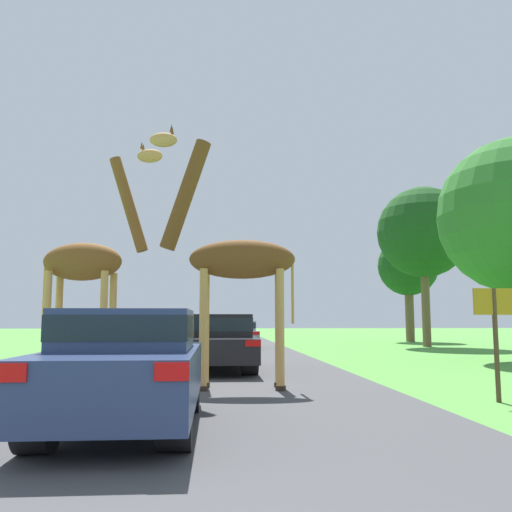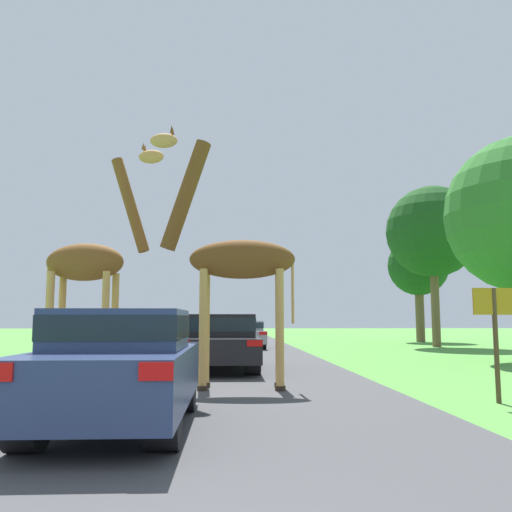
% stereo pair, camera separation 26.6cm
% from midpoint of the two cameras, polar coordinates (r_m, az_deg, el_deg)
% --- Properties ---
extents(road, '(8.16, 120.00, 0.00)m').
position_cam_midpoint_polar(road, '(31.31, -5.74, -9.10)').
color(road, '#424244').
rests_on(road, ground).
extents(giraffe_near_road, '(2.97, 0.81, 5.28)m').
position_cam_midpoint_polar(giraffe_near_road, '(10.77, -3.29, -0.16)').
color(giraffe_near_road, tan).
rests_on(giraffe_near_road, ground).
extents(giraffe_companion, '(2.61, 0.93, 5.20)m').
position_cam_midpoint_polar(giraffe_companion, '(12.22, -17.83, -0.90)').
color(giraffe_companion, tan).
rests_on(giraffe_companion, ground).
extents(car_lead_maroon, '(1.73, 3.96, 1.46)m').
position_cam_midpoint_polar(car_lead_maroon, '(7.08, -14.48, -11.02)').
color(car_lead_maroon, navy).
rests_on(car_lead_maroon, ground).
extents(car_queue_right, '(1.95, 4.13, 1.39)m').
position_cam_midpoint_polar(car_queue_right, '(27.08, -12.32, -7.78)').
color(car_queue_right, silver).
rests_on(car_queue_right, ground).
extents(car_queue_left, '(1.83, 4.28, 1.25)m').
position_cam_midpoint_polar(car_queue_left, '(19.99, -8.43, -8.53)').
color(car_queue_left, silver).
rests_on(car_queue_left, ground).
extents(car_far_ahead, '(1.97, 3.93, 1.27)m').
position_cam_midpoint_polar(car_far_ahead, '(25.69, -2.46, -8.15)').
color(car_far_ahead, gray).
rests_on(car_far_ahead, ground).
extents(car_verge_right, '(2.00, 4.66, 1.47)m').
position_cam_midpoint_polar(car_verge_right, '(14.68, -4.69, -8.81)').
color(car_verge_right, black).
rests_on(car_verge_right, ground).
extents(tree_left_edge, '(3.65, 3.65, 6.42)m').
position_cam_midpoint_polar(tree_left_edge, '(34.36, 15.51, -1.09)').
color(tree_left_edge, brown).
rests_on(tree_left_edge, ground).
extents(tree_centre_back, '(4.57, 4.57, 7.99)m').
position_cam_midpoint_polar(tree_centre_back, '(28.53, 16.94, 2.37)').
color(tree_centre_back, brown).
rests_on(tree_centre_back, ground).
extents(sign_post, '(0.70, 0.08, 1.85)m').
position_cam_midpoint_polar(sign_post, '(9.78, 23.14, -6.46)').
color(sign_post, '#4C3823').
rests_on(sign_post, ground).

